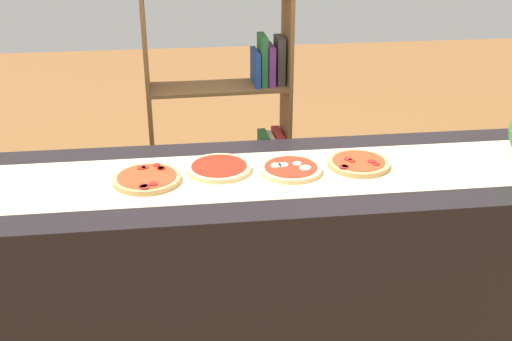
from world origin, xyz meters
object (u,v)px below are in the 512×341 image
pizza_mozzarella_2 (291,169)px  bookshelf (236,147)px  pizza_plain_1 (219,168)px  pizza_pepperoni_3 (358,163)px  pizza_pepperoni_0 (147,179)px

pizza_mozzarella_2 → bookshelf: (-0.12, 0.96, -0.30)m
pizza_plain_1 → pizza_pepperoni_3: (0.55, -0.03, 0.00)m
pizza_pepperoni_0 → pizza_pepperoni_3: same height
pizza_pepperoni_3 → pizza_mozzarella_2: bearing=-176.1°
pizza_mozzarella_2 → bookshelf: bookshelf is taller
bookshelf → pizza_pepperoni_0: bearing=-113.4°
pizza_plain_1 → pizza_pepperoni_0: bearing=-166.4°
pizza_mozzarella_2 → bookshelf: bearing=97.2°
pizza_pepperoni_0 → pizza_plain_1: pizza_pepperoni_0 is taller
pizza_pepperoni_3 → pizza_plain_1: bearing=177.2°
pizza_plain_1 → pizza_pepperoni_3: 0.55m
bookshelf → pizza_mozzarella_2: bearing=-82.8°
pizza_plain_1 → pizza_mozzarella_2: size_ratio=1.04×
pizza_plain_1 → bookshelf: bookshelf is taller
pizza_mozzarella_2 → bookshelf: size_ratio=0.16×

